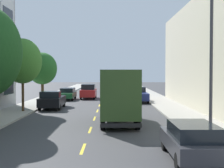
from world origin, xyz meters
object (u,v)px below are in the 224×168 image
at_px(parked_wagon_charcoal, 192,140).
at_px(parked_wagon_forest, 68,93).
at_px(parked_pickup_navy, 139,95).
at_px(street_tree_farthest, 43,69).
at_px(street_lamp, 209,54).
at_px(moving_red_sedan, 89,91).
at_px(street_tree_third, 23,61).
at_px(delivery_box_truck, 120,94).
at_px(parked_pickup_black, 53,100).

xyz_separation_m(parked_wagon_charcoal, parked_wagon_forest, (-8.82, 29.21, 0.00)).
height_order(parked_pickup_navy, parked_wagon_charcoal, parked_pickup_navy).
bearing_deg(parked_wagon_forest, parked_pickup_navy, -19.57).
height_order(street_tree_farthest, parked_wagon_charcoal, street_tree_farthest).
height_order(street_lamp, moving_red_sedan, street_lamp).
bearing_deg(parked_wagon_forest, street_tree_farthest, -111.18).
distance_m(street_tree_third, street_tree_farthest, 8.18).
distance_m(street_tree_farthest, delivery_box_truck, 16.87).
height_order(street_lamp, parked_pickup_black, street_lamp).
bearing_deg(street_lamp, parked_pickup_black, 123.31).
bearing_deg(parked_pickup_black, parked_wagon_charcoal, -64.56).
bearing_deg(parked_pickup_navy, moving_red_sedan, 141.16).
bearing_deg(parked_wagon_charcoal, street_tree_third, 124.72).
relative_size(parked_pickup_black, moving_red_sedan, 1.11).
bearing_deg(delivery_box_truck, parked_pickup_black, 123.34).
height_order(street_tree_third, street_lamp, street_lamp).
height_order(street_tree_farthest, parked_wagon_forest, street_tree_farthest).
bearing_deg(delivery_box_truck, parked_wagon_charcoal, -73.84).
bearing_deg(parked_pickup_navy, street_lamp, -86.26).
bearing_deg(street_tree_farthest, parked_pickup_black, -68.95).
relative_size(street_tree_farthest, parked_wagon_forest, 1.18).
relative_size(parked_pickup_navy, parked_wagon_charcoal, 1.13).
bearing_deg(street_lamp, street_tree_third, 134.03).
bearing_deg(parked_wagon_forest, delivery_box_truck, -72.91).
xyz_separation_m(street_lamp, parked_pickup_navy, (-1.51, 23.16, -3.53)).
bearing_deg(street_tree_third, moving_red_sedan, 73.38).
height_order(street_tree_farthest, street_lamp, street_lamp).
bearing_deg(parked_pickup_navy, street_tree_third, -136.25).
xyz_separation_m(parked_pickup_navy, moving_red_sedan, (-6.24, 5.03, 0.16)).
xyz_separation_m(parked_pickup_navy, parked_wagon_charcoal, (0.04, -26.09, -0.02)).
height_order(delivery_box_truck, parked_pickup_black, delivery_box_truck).
distance_m(street_tree_third, delivery_box_truck, 10.72).
distance_m(delivery_box_truck, moving_red_sedan, 22.18).
distance_m(street_tree_third, street_lamp, 17.78).
bearing_deg(parked_pickup_navy, parked_pickup_black, -140.12).
height_order(street_tree_third, moving_red_sedan, street_tree_third).
relative_size(street_tree_farthest, street_lamp, 0.76).
distance_m(street_tree_third, moving_red_sedan, 16.45).
distance_m(parked_wagon_charcoal, parked_wagon_forest, 30.51).
bearing_deg(delivery_box_truck, street_lamp, -56.72).
height_order(parked_wagon_charcoal, parked_pickup_black, parked_pickup_black).
xyz_separation_m(street_tree_farthest, moving_red_sedan, (4.60, 7.24, -2.92)).
bearing_deg(street_tree_third, parked_wagon_forest, 81.30).
xyz_separation_m(street_lamp, delivery_box_truck, (-4.15, 6.33, -2.33)).
height_order(parked_wagon_forest, parked_pickup_black, parked_pickup_black).
relative_size(street_tree_third, parked_wagon_forest, 1.33).
bearing_deg(parked_pickup_navy, street_tree_farthest, -168.46).
relative_size(parked_wagon_charcoal, parked_pickup_black, 0.88).
relative_size(delivery_box_truck, parked_pickup_navy, 1.37).
height_order(street_lamp, parked_wagon_forest, street_lamp).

